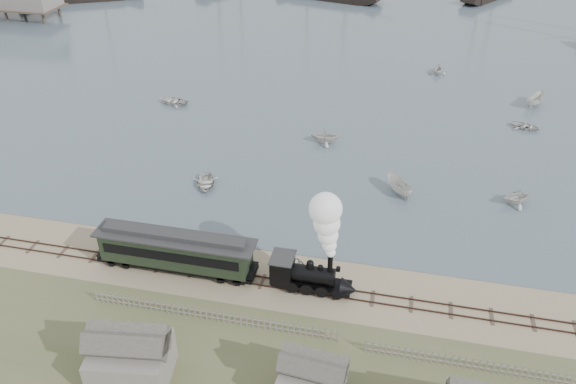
# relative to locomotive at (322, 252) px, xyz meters

# --- Properties ---
(ground) EXTENTS (600.00, 600.00, 0.00)m
(ground) POSITION_rel_locomotive_xyz_m (-0.81, 2.00, -3.99)
(ground) COLOR tan
(ground) RESTS_ON ground
(rail_track) EXTENTS (120.00, 1.80, 0.16)m
(rail_track) POSITION_rel_locomotive_xyz_m (-0.81, 0.00, -3.95)
(rail_track) COLOR #39261F
(rail_track) RESTS_ON ground
(picket_fence_west) EXTENTS (19.00, 0.10, 1.20)m
(picket_fence_west) POSITION_rel_locomotive_xyz_m (-7.31, -5.00, -3.99)
(picket_fence_west) COLOR slate
(picket_fence_west) RESTS_ON ground
(picket_fence_east) EXTENTS (15.00, 0.10, 1.20)m
(picket_fence_east) POSITION_rel_locomotive_xyz_m (11.69, -5.50, -3.99)
(picket_fence_east) COLOR slate
(picket_fence_east) RESTS_ON ground
(shed_left) EXTENTS (5.00, 4.00, 4.10)m
(shed_left) POSITION_rel_locomotive_xyz_m (-10.81, -11.00, -3.99)
(shed_left) COLOR slate
(shed_left) RESTS_ON ground
(locomotive) EXTENTS (6.91, 2.58, 8.61)m
(locomotive) POSITION_rel_locomotive_xyz_m (0.00, 0.00, 0.00)
(locomotive) COLOR black
(locomotive) RESTS_ON ground
(passenger_coach) EXTENTS (13.46, 2.60, 3.27)m
(passenger_coach) POSITION_rel_locomotive_xyz_m (-12.10, 0.00, -1.91)
(passenger_coach) COLOR black
(passenger_coach) RESTS_ON ground
(beached_dinghy) EXTENTS (4.00, 4.26, 0.72)m
(beached_dinghy) POSITION_rel_locomotive_xyz_m (-2.72, 2.19, -3.63)
(beached_dinghy) COLOR silver
(beached_dinghy) RESTS_ON ground
(rowboat_0) EXTENTS (4.42, 3.76, 0.78)m
(rowboat_0) POSITION_rel_locomotive_xyz_m (-14.23, 12.85, -3.54)
(rowboat_0) COLOR silver
(rowboat_0) RESTS_ON harbor_water
(rowboat_1) EXTENTS (3.42, 3.82, 1.80)m
(rowboat_1) POSITION_rel_locomotive_xyz_m (-3.71, 25.02, -3.03)
(rowboat_1) COLOR silver
(rowboat_1) RESTS_ON harbor_water
(rowboat_2) EXTENTS (4.03, 3.43, 1.50)m
(rowboat_2) POSITION_rel_locomotive_xyz_m (5.26, 15.79, -3.17)
(rowboat_2) COLOR silver
(rowboat_2) RESTS_ON harbor_water
(rowboat_3) EXTENTS (3.36, 3.93, 0.69)m
(rowboat_3) POSITION_rel_locomotive_xyz_m (19.83, 33.99, -3.58)
(rowboat_3) COLOR silver
(rowboat_3) RESTS_ON harbor_water
(rowboat_4) EXTENTS (3.86, 4.05, 1.67)m
(rowboat_4) POSITION_rel_locomotive_xyz_m (16.65, 16.42, -3.09)
(rowboat_4) COLOR silver
(rowboat_4) RESTS_ON harbor_water
(rowboat_5) EXTENTS (4.31, 3.42, 1.58)m
(rowboat_5) POSITION_rel_locomotive_xyz_m (21.82, 41.54, -3.14)
(rowboat_5) COLOR silver
(rowboat_5) RESTS_ON harbor_water
(rowboat_6) EXTENTS (3.36, 4.32, 0.82)m
(rowboat_6) POSITION_rel_locomotive_xyz_m (-25.46, 31.65, -3.52)
(rowboat_6) COLOR silver
(rowboat_6) RESTS_ON harbor_water
(rowboat_7) EXTENTS (3.23, 2.89, 1.54)m
(rowboat_7) POSITION_rel_locomotive_xyz_m (9.23, 50.58, -3.16)
(rowboat_7) COLOR silver
(rowboat_7) RESTS_ON harbor_water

